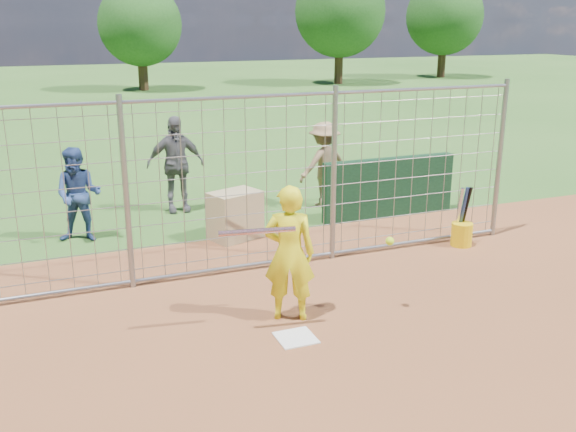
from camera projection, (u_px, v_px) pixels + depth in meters
name	position (u px, v px, depth m)	size (l,w,h in m)	color
ground	(289.00, 331.00, 7.50)	(100.00, 100.00, 0.00)	#2D591E
home_plate	(296.00, 338.00, 7.32)	(0.43, 0.43, 0.02)	silver
dugout_wall	(389.00, 188.00, 11.73)	(2.60, 0.20, 1.10)	#11381E
batter	(289.00, 253.00, 7.60)	(0.61, 0.40, 1.67)	yellow
bystander_a	(79.00, 195.00, 10.37)	(0.76, 0.59, 1.55)	navy
bystander_b	(175.00, 164.00, 11.97)	(1.07, 0.44, 1.82)	#56555A
bystander_c	(324.00, 164.00, 12.37)	(1.06, 0.61, 1.64)	#90704E
equipment_bin	(235.00, 215.00, 10.58)	(0.80, 0.55, 0.80)	tan
equipment_in_play	(292.00, 234.00, 7.20)	(2.15, 0.20, 0.41)	silver
bucket_with_bats	(462.00, 231.00, 10.29)	(0.34, 0.34, 0.97)	yellow
backstop_fence	(236.00, 187.00, 8.91)	(9.08, 0.08, 2.60)	gray
tree_line	(141.00, 16.00, 32.52)	(44.66, 6.72, 6.48)	#3F2B19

